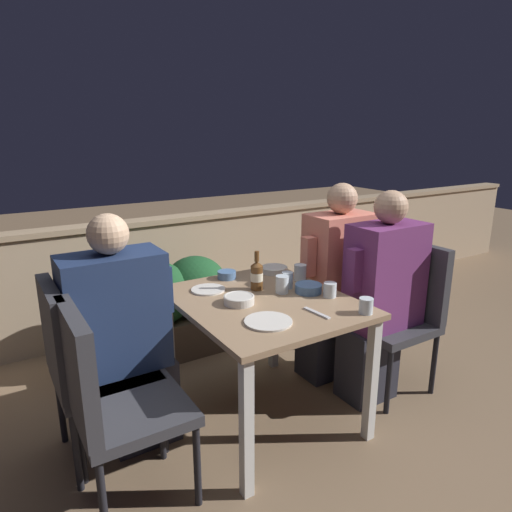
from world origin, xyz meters
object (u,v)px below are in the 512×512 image
chair_left_near (106,393)px  chair_left_far (81,358)px  beer_bottle (257,275)px  person_purple_stripe (380,297)px  person_coral_top (334,282)px  person_navy_jumper (124,336)px  chair_right_far (357,290)px  chair_right_near (403,304)px

chair_left_near → chair_left_far: size_ratio=1.00×
beer_bottle → chair_left_far: bearing=178.6°
chair_left_far → beer_bottle: 0.99m
chair_left_far → person_purple_stripe: person_purple_stripe is taller
chair_left_far → person_coral_top: (1.57, 0.02, 0.09)m
person_purple_stripe → beer_bottle: 0.75m
chair_left_near → person_purple_stripe: (1.60, 0.04, 0.08)m
person_navy_jumper → chair_right_far: person_navy_jumper is taller
chair_right_near → person_purple_stripe: (-0.21, 0.00, 0.08)m
chair_left_far → chair_right_far: bearing=0.6°
chair_left_near → chair_right_near: 1.81m
chair_left_far → person_navy_jumper: (0.21, -0.00, 0.06)m
chair_left_far → person_purple_stripe: 1.66m
person_navy_jumper → person_coral_top: 1.36m
person_navy_jumper → person_purple_stripe: 1.45m
chair_left_near → beer_bottle: 1.02m
person_navy_jumper → chair_right_near: person_navy_jumper is taller
chair_left_near → beer_bottle: beer_bottle is taller
chair_right_near → person_coral_top: bearing=127.7°
chair_right_near → beer_bottle: (-0.87, 0.30, 0.25)m
person_purple_stripe → chair_right_far: size_ratio=1.37×
chair_right_far → beer_bottle: 0.86m
person_purple_stripe → person_navy_jumper: bearing=167.2°
chair_right_near → beer_bottle: 0.96m
chair_left_far → person_purple_stripe: (1.63, -0.32, 0.08)m
chair_right_near → chair_right_far: 0.34m
person_navy_jumper → chair_right_far: 1.57m
chair_left_far → beer_bottle: beer_bottle is taller
person_purple_stripe → person_coral_top: 0.34m
person_navy_jumper → chair_right_far: (1.57, 0.02, -0.06)m
chair_right_near → chair_left_near: bearing=-178.9°
person_navy_jumper → beer_bottle: (0.75, -0.02, 0.19)m
chair_right_near → beer_bottle: size_ratio=4.13×
person_navy_jumper → person_coral_top: size_ratio=0.96×
chair_left_near → chair_left_far: same height
chair_left_near → person_coral_top: (1.54, 0.37, 0.09)m
person_coral_top → beer_bottle: 0.63m
person_purple_stripe → person_coral_top: size_ratio=0.99×
person_purple_stripe → beer_bottle: size_ratio=5.65×
chair_left_far → person_navy_jumper: bearing=-0.0°
chair_right_far → chair_right_near: bearing=-80.6°
chair_left_near → chair_right_far: (1.75, 0.37, 0.00)m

